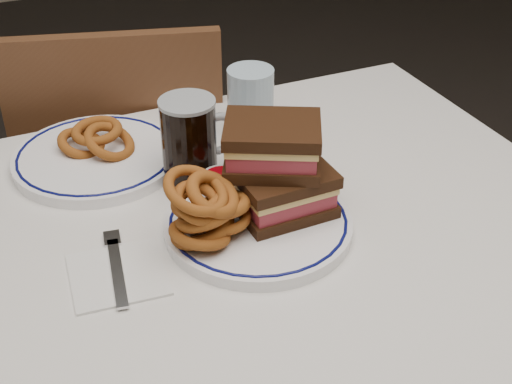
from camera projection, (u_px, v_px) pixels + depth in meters
name	position (u px, v px, depth m)	size (l,w,h in m)	color
dining_table	(184.00, 306.00, 1.06)	(1.27, 0.87, 0.75)	silver
chair_far	(129.00, 188.00, 1.61)	(0.51, 0.51, 0.90)	#422615
main_plate	(258.00, 224.00, 1.03)	(0.27, 0.27, 0.02)	white
reuben_sandwich	(278.00, 168.00, 1.01)	(0.17, 0.16, 0.14)	black
onion_rings_main	(206.00, 210.00, 0.97)	(0.13, 0.12, 0.13)	#662C0D
ketchup_ramekin	(222.00, 184.00, 1.07)	(0.06, 0.06, 0.04)	silver
beer_mug	(191.00, 141.00, 1.10)	(0.13, 0.09, 0.15)	black
water_glass	(251.00, 104.00, 1.23)	(0.08, 0.08, 0.13)	#A6C2D6
far_plate	(96.00, 157.00, 1.19)	(0.28, 0.28, 0.02)	white
onion_rings_far	(96.00, 138.00, 1.19)	(0.13, 0.12, 0.07)	#662C0D
napkin_fork	(117.00, 273.00, 0.95)	(0.14, 0.17, 0.01)	silver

